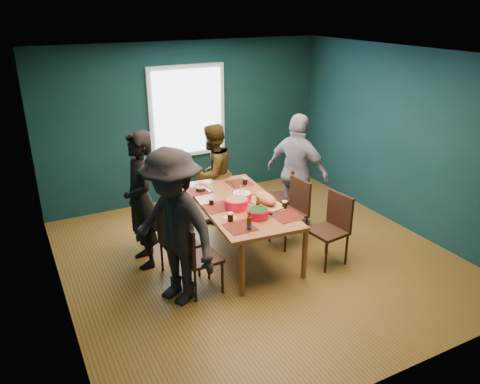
% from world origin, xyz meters
% --- Properties ---
extents(room, '(5.01, 5.01, 2.71)m').
position_xyz_m(room, '(0.00, 0.27, 1.37)').
color(room, olive).
rests_on(room, ground).
extents(dining_table, '(1.19, 2.10, 0.77)m').
position_xyz_m(dining_table, '(-0.16, 0.23, 0.69)').
color(dining_table, '#A65D31').
rests_on(dining_table, floor).
extents(chair_left_far, '(0.43, 0.43, 0.84)m').
position_xyz_m(chair_left_far, '(-1.15, 0.93, 0.49)').
color(chair_left_far, black).
rests_on(chair_left_far, floor).
extents(chair_left_mid, '(0.44, 0.44, 0.92)m').
position_xyz_m(chair_left_mid, '(-1.17, 0.10, 0.54)').
color(chair_left_mid, black).
rests_on(chair_left_mid, floor).
extents(chair_left_near, '(0.44, 0.44, 0.92)m').
position_xyz_m(chair_left_near, '(-1.06, -0.37, 0.53)').
color(chair_left_near, black).
rests_on(chair_left_near, floor).
extents(chair_right_far, '(0.55, 0.55, 0.96)m').
position_xyz_m(chair_right_far, '(0.83, 0.73, 0.56)').
color(chair_right_far, black).
rests_on(chair_right_far, floor).
extents(chair_right_mid, '(0.47, 0.47, 0.96)m').
position_xyz_m(chair_right_mid, '(0.68, 0.17, 0.56)').
color(chair_right_mid, black).
rests_on(chair_right_mid, floor).
extents(chair_right_near, '(0.48, 0.48, 0.96)m').
position_xyz_m(chair_right_near, '(0.85, -0.52, 0.56)').
color(chair_right_near, black).
rests_on(chair_right_near, floor).
extents(person_far_left, '(0.45, 0.67, 1.82)m').
position_xyz_m(person_far_left, '(-1.40, 0.58, 0.91)').
color(person_far_left, black).
rests_on(person_far_left, floor).
extents(person_back, '(0.94, 0.86, 1.58)m').
position_xyz_m(person_back, '(-0.03, 1.38, 0.79)').
color(person_back, black).
rests_on(person_back, floor).
extents(person_right, '(0.83, 1.13, 1.78)m').
position_xyz_m(person_right, '(1.01, 0.60, 0.89)').
color(person_right, white).
rests_on(person_right, floor).
extents(person_near_left, '(1.12, 1.38, 1.86)m').
position_xyz_m(person_near_left, '(-1.31, -0.39, 0.93)').
color(person_near_left, black).
rests_on(person_near_left, floor).
extents(bowl_salad, '(0.32, 0.32, 0.13)m').
position_xyz_m(bowl_salad, '(-0.27, 0.10, 0.84)').
color(bowl_salad, red).
rests_on(bowl_salad, dining_table).
extents(bowl_dumpling, '(0.27, 0.27, 0.25)m').
position_xyz_m(bowl_dumpling, '(-0.09, 0.29, 0.83)').
color(bowl_dumpling, red).
rests_on(bowl_dumpling, dining_table).
extents(bowl_herbs, '(0.27, 0.27, 0.12)m').
position_xyz_m(bowl_herbs, '(-0.17, -0.28, 0.83)').
color(bowl_herbs, red).
rests_on(bowl_herbs, dining_table).
extents(cutting_board, '(0.38, 0.70, 0.15)m').
position_xyz_m(cutting_board, '(0.13, 0.04, 0.83)').
color(cutting_board, tan).
rests_on(cutting_board, dining_table).
extents(small_bowl, '(0.14, 0.14, 0.06)m').
position_xyz_m(small_bowl, '(-0.46, 0.87, 0.80)').
color(small_bowl, black).
rests_on(small_bowl, dining_table).
extents(beer_bottle_a, '(0.06, 0.06, 0.23)m').
position_xyz_m(beer_bottle_a, '(-0.42, -0.52, 0.85)').
color(beer_bottle_a, '#4B210D').
rests_on(beer_bottle_a, dining_table).
extents(beer_bottle_b, '(0.05, 0.05, 0.21)m').
position_xyz_m(beer_bottle_b, '(-0.10, -0.16, 0.85)').
color(beer_bottle_b, '#4B210D').
rests_on(beer_bottle_b, dining_table).
extents(cola_glass_a, '(0.08, 0.08, 0.11)m').
position_xyz_m(cola_glass_a, '(-0.51, -0.21, 0.82)').
color(cola_glass_a, black).
rests_on(cola_glass_a, dining_table).
extents(cola_glass_b, '(0.07, 0.07, 0.10)m').
position_xyz_m(cola_glass_b, '(0.29, -0.19, 0.82)').
color(cola_glass_b, black).
rests_on(cola_glass_b, dining_table).
extents(cola_glass_c, '(0.08, 0.08, 0.11)m').
position_xyz_m(cola_glass_c, '(0.22, 0.80, 0.82)').
color(cola_glass_c, black).
rests_on(cola_glass_c, dining_table).
extents(cola_glass_d, '(0.06, 0.06, 0.09)m').
position_xyz_m(cola_glass_d, '(-0.52, 0.34, 0.81)').
color(cola_glass_d, black).
rests_on(cola_glass_d, dining_table).
extents(napkin_a, '(0.19, 0.19, 0.00)m').
position_xyz_m(napkin_a, '(0.22, 0.24, 0.77)').
color(napkin_a, '#F67B67').
rests_on(napkin_a, dining_table).
extents(napkin_b, '(0.17, 0.17, 0.00)m').
position_xyz_m(napkin_b, '(-0.48, -0.12, 0.77)').
color(napkin_b, '#F67B67').
rests_on(napkin_b, dining_table).
extents(napkin_c, '(0.17, 0.17, 0.00)m').
position_xyz_m(napkin_c, '(0.20, -0.51, 0.77)').
color(napkin_c, '#F67B67').
rests_on(napkin_c, dining_table).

